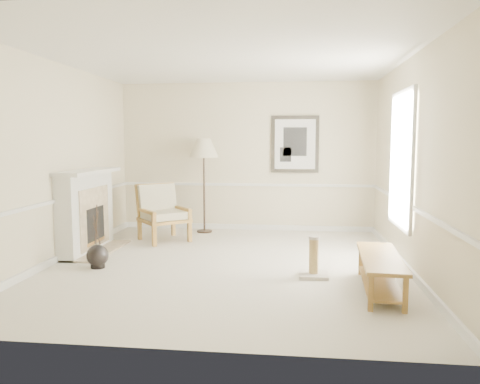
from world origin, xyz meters
name	(u,v)px	position (x,y,z in m)	size (l,w,h in m)	color
ground	(227,265)	(0.00, 0.00, 0.00)	(5.50, 5.50, 0.00)	silver
room	(237,134)	(0.14, 0.08, 1.87)	(5.04, 5.54, 2.92)	beige
fireplace	(87,212)	(-2.34, 0.60, 0.64)	(0.64, 1.64, 1.31)	white
floor_vase	(97,256)	(-1.77, -0.35, 0.16)	(0.31, 0.31, 0.89)	black
armchair	(161,210)	(-1.41, 1.58, 0.54)	(1.09, 1.09, 1.00)	olive
floor_lamp	(204,151)	(-0.78, 2.36, 1.58)	(0.74, 0.74, 1.81)	black
bench	(380,268)	(1.96, -0.96, 0.29)	(0.54, 1.52, 0.43)	olive
scratching_post	(314,264)	(1.21, -0.43, 0.17)	(0.38, 0.38, 0.54)	beige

